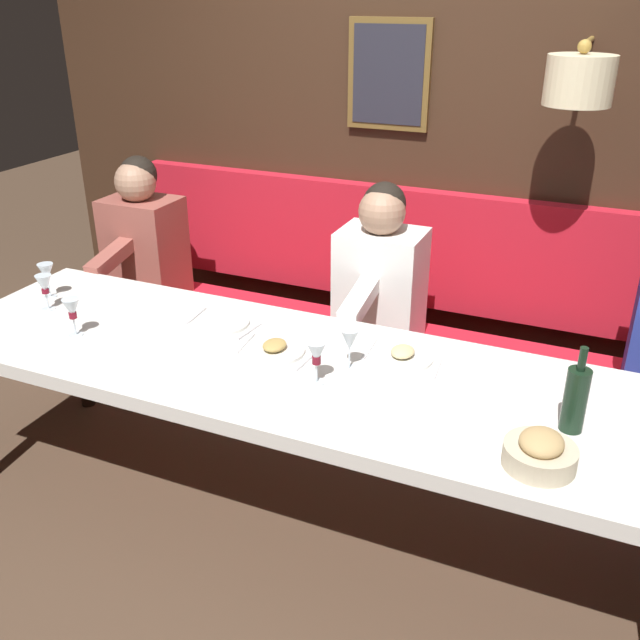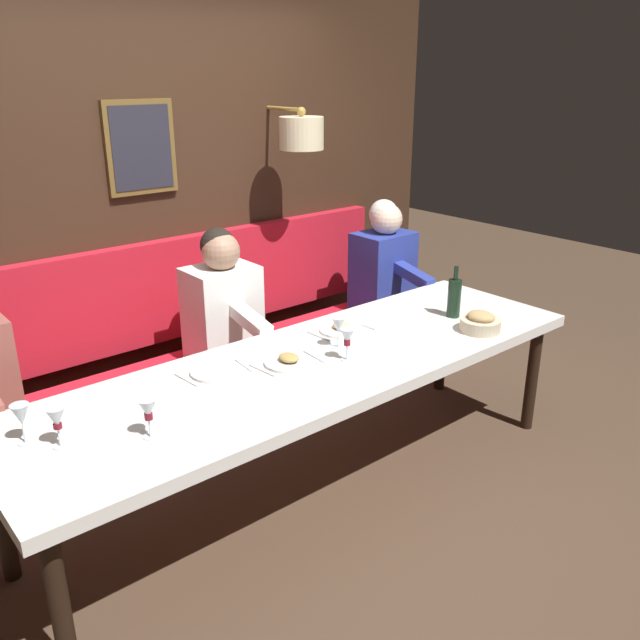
# 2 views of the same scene
# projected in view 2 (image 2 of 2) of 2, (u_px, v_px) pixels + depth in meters

# --- Properties ---
(ground_plane) EXTENTS (12.00, 12.00, 0.00)m
(ground_plane) POSITION_uv_depth(u_px,v_px,m) (314.00, 488.00, 3.48)
(ground_plane) COLOR #4C3828
(dining_table) EXTENTS (0.90, 3.04, 0.74)m
(dining_table) POSITION_uv_depth(u_px,v_px,m) (314.00, 372.00, 3.24)
(dining_table) COLOR silver
(dining_table) RESTS_ON ground_plane
(banquette_bench) EXTENTS (0.52, 3.24, 0.45)m
(banquette_bench) POSITION_uv_depth(u_px,v_px,m) (222.00, 392.00, 4.04)
(banquette_bench) COLOR red
(banquette_bench) RESTS_ON ground_plane
(back_wall_panel) EXTENTS (0.59, 4.44, 2.90)m
(back_wall_panel) POSITION_uv_depth(u_px,v_px,m) (163.00, 193.00, 4.05)
(back_wall_panel) COLOR #382316
(back_wall_panel) RESTS_ON ground_plane
(diner_nearest) EXTENTS (0.60, 0.40, 0.79)m
(diner_nearest) POSITION_uv_depth(u_px,v_px,m) (384.00, 260.00, 4.65)
(diner_nearest) COLOR #283893
(diner_nearest) RESTS_ON banquette_bench
(diner_near) EXTENTS (0.60, 0.40, 0.79)m
(diner_near) POSITION_uv_depth(u_px,v_px,m) (222.00, 300.00, 3.85)
(diner_near) COLOR white
(diner_near) RESTS_ON banquette_bench
(place_setting_0) EXTENTS (0.24, 0.32, 0.01)m
(place_setting_0) POSITION_uv_depth(u_px,v_px,m) (216.00, 372.00, 3.09)
(place_setting_0) COLOR silver
(place_setting_0) RESTS_ON dining_table
(place_setting_1) EXTENTS (0.24, 0.32, 0.05)m
(place_setting_1) POSITION_uv_depth(u_px,v_px,m) (342.00, 329.00, 3.58)
(place_setting_1) COLOR white
(place_setting_1) RESTS_ON dining_table
(place_setting_2) EXTENTS (0.24, 0.32, 0.05)m
(place_setting_2) POSITION_uv_depth(u_px,v_px,m) (289.00, 361.00, 3.18)
(place_setting_2) COLOR silver
(place_setting_2) RESTS_ON dining_table
(wine_glass_0) EXTENTS (0.07, 0.07, 0.16)m
(wine_glass_0) POSITION_uv_depth(u_px,v_px,m) (347.00, 338.00, 3.19)
(wine_glass_0) COLOR silver
(wine_glass_0) RESTS_ON dining_table
(wine_glass_1) EXTENTS (0.07, 0.07, 0.16)m
(wine_glass_1) POSITION_uv_depth(u_px,v_px,m) (148.00, 411.00, 2.51)
(wine_glass_1) COLOR silver
(wine_glass_1) RESTS_ON dining_table
(wine_glass_2) EXTENTS (0.07, 0.07, 0.16)m
(wine_glass_2) POSITION_uv_depth(u_px,v_px,m) (57.00, 420.00, 2.45)
(wine_glass_2) COLOR silver
(wine_glass_2) RESTS_ON dining_table
(wine_glass_3) EXTENTS (0.07, 0.07, 0.16)m
(wine_glass_3) POSITION_uv_depth(u_px,v_px,m) (338.00, 326.00, 3.33)
(wine_glass_3) COLOR silver
(wine_glass_3) RESTS_ON dining_table
(wine_glass_4) EXTENTS (0.07, 0.07, 0.16)m
(wine_glass_4) POSITION_uv_depth(u_px,v_px,m) (21.00, 416.00, 2.47)
(wine_glass_4) COLOR silver
(wine_glass_4) RESTS_ON dining_table
(wine_bottle) EXTENTS (0.08, 0.08, 0.30)m
(wine_bottle) POSITION_uv_depth(u_px,v_px,m) (454.00, 297.00, 3.76)
(wine_bottle) COLOR black
(wine_bottle) RESTS_ON dining_table
(bread_bowl) EXTENTS (0.22, 0.22, 0.12)m
(bread_bowl) POSITION_uv_depth(u_px,v_px,m) (480.00, 323.00, 3.57)
(bread_bowl) COLOR beige
(bread_bowl) RESTS_ON dining_table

